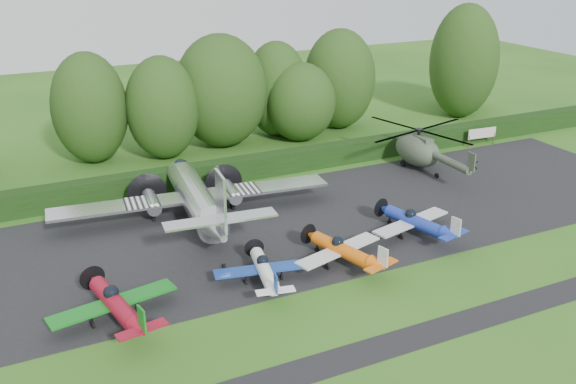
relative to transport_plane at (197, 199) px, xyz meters
name	(u,v)px	position (x,y,z in m)	size (l,w,h in m)	color
ground	(336,293)	(4.41, -13.77, -1.95)	(160.00, 160.00, 0.00)	#285919
apron	(271,230)	(4.41, -3.77, -1.95)	(70.00, 18.00, 0.01)	black
taxiway_verge	(391,345)	(4.41, -19.77, -1.95)	(70.00, 2.00, 0.00)	black
hedgerow	(220,182)	(4.41, 7.23, -1.95)	(90.00, 1.60, 2.00)	black
transport_plane	(197,199)	(0.00, 0.00, 0.00)	(21.81, 16.73, 6.99)	silver
light_plane_red	(116,304)	(-8.45, -11.19, -0.76)	(7.43, 7.82, 2.86)	maroon
light_plane_white	(264,270)	(0.85, -10.83, -0.95)	(6.28, 6.60, 2.41)	white
light_plane_orange	(344,250)	(6.60, -10.83, -0.85)	(6.86, 7.21, 2.64)	orange
light_plane_blue	(416,222)	(13.66, -9.22, -0.84)	(6.96, 7.32, 2.68)	#1A32A1
helicopter	(418,147)	(22.54, 2.85, 0.10)	(11.83, 13.85, 3.81)	#374031
sign_board	(482,134)	(32.69, 5.56, -0.67)	(3.37, 0.13, 1.90)	#3F3326
tree_0	(90,108)	(-4.62, 17.84, 3.37)	(7.12, 7.12, 10.65)	black
tree_1	(467,68)	(41.98, 19.47, 2.98)	(6.47, 6.47, 9.89)	black
tree_2	(464,61)	(38.10, 15.76, 4.72)	(8.04, 8.04, 13.36)	black
tree_3	(162,108)	(1.91, 16.12, 3.07)	(7.10, 7.10, 10.06)	black
tree_5	(276,89)	(15.02, 18.34, 3.16)	(6.86, 6.86, 10.24)	black
tree_6	(340,79)	(22.63, 18.02, 3.60)	(7.97, 7.97, 11.12)	black
tree_7	(221,91)	(8.37, 17.37, 3.81)	(9.46, 9.46, 11.54)	black
tree_10	(300,102)	(16.55, 15.65, 2.20)	(7.52, 7.52, 8.32)	black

